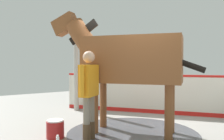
{
  "coord_description": "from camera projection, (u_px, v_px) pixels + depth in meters",
  "views": [
    {
      "loc": [
        3.66,
        4.02,
        1.51
      ],
      "look_at": [
        0.92,
        -0.04,
        1.38
      ],
      "focal_mm": 38.25,
      "sensor_mm": 36.0,
      "label": 1
    }
  ],
  "objects": [
    {
      "name": "handler",
      "position": [
        89.0,
        88.0,
        4.66
      ],
      "size": [
        0.57,
        0.48,
        1.75
      ],
      "rotation": [
        0.0,
        0.0,
        2.22
      ],
      "color": "#47331E",
      "rests_on": "ground"
    },
    {
      "name": "wash_bucket",
      "position": [
        55.0,
        129.0,
        4.83
      ],
      "size": [
        0.36,
        0.36,
        0.37
      ],
      "color": "maroon",
      "rests_on": "ground"
    },
    {
      "name": "roof_post_near",
      "position": [
        76.0,
        69.0,
        7.66
      ],
      "size": [
        0.16,
        0.16,
        2.68
      ],
      "primitive_type": "cylinder",
      "color": "#B7B2A8",
      "rests_on": "ground"
    },
    {
      "name": "wet_patch",
      "position": [
        133.0,
        133.0,
        5.2
      ],
      "size": [
        2.85,
        2.85,
        0.0
      ],
      "primitive_type": "cylinder",
      "color": "#42444C",
      "rests_on": "ground"
    },
    {
      "name": "barrier_wall",
      "position": [
        149.0,
        95.0,
        7.24
      ],
      "size": [
        3.38,
        4.36,
        1.18
      ],
      "color": "silver",
      "rests_on": "ground"
    },
    {
      "name": "ground_plane",
      "position": [
        146.0,
        130.0,
        5.42
      ],
      "size": [
        16.0,
        16.0,
        0.02
      ],
      "primitive_type": "cube",
      "color": "gray"
    },
    {
      "name": "horse",
      "position": [
        127.0,
        59.0,
        5.19
      ],
      "size": [
        2.32,
        2.86,
        2.71
      ],
      "rotation": [
        0.0,
        0.0,
        -0.92
      ],
      "color": "brown",
      "rests_on": "ground"
    }
  ]
}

